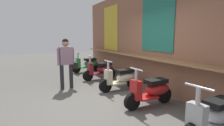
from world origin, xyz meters
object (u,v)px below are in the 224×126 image
(scooter_maroon, at_px, (102,70))
(scooter_cream, at_px, (122,78))
(scooter_silver, at_px, (215,116))
(scooter_red, at_px, (152,90))
(scooter_green, at_px, (88,64))
(shopper_with_handbag, at_px, (66,59))

(scooter_maroon, distance_m, scooter_cream, 1.59)
(scooter_maroon, relative_size, scooter_silver, 1.00)
(scooter_red, bearing_deg, scooter_maroon, -91.71)
(scooter_green, xyz_separation_m, shopper_with_handbag, (2.31, -1.51, 0.59))
(scooter_green, bearing_deg, scooter_maroon, 88.74)
(scooter_green, height_order, scooter_maroon, same)
(scooter_red, bearing_deg, scooter_cream, -91.71)
(scooter_maroon, bearing_deg, scooter_silver, 88.26)
(shopper_with_handbag, bearing_deg, scooter_silver, -166.95)
(scooter_maroon, bearing_deg, scooter_red, 88.26)
(scooter_maroon, relative_size, scooter_red, 1.00)
(scooter_green, xyz_separation_m, scooter_red, (4.70, -0.00, 0.00))
(scooter_red, xyz_separation_m, shopper_with_handbag, (-2.39, -1.51, 0.59))
(scooter_cream, bearing_deg, scooter_silver, 87.77)
(scooter_silver, distance_m, shopper_with_handbag, 4.30)
(scooter_cream, distance_m, shopper_with_handbag, 1.86)
(scooter_cream, xyz_separation_m, shopper_with_handbag, (-0.92, -1.51, 0.59))
(scooter_green, bearing_deg, scooter_red, 88.74)
(scooter_maroon, relative_size, shopper_with_handbag, 0.87)
(scooter_red, height_order, scooter_silver, same)
(scooter_cream, bearing_deg, scooter_maroon, -92.23)
(scooter_red, distance_m, scooter_silver, 1.59)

